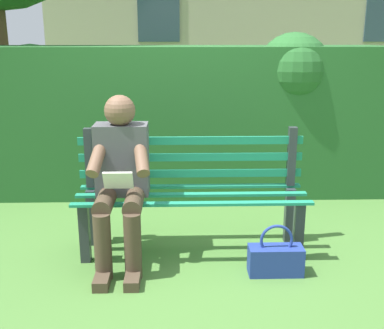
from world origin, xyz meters
name	(u,v)px	position (x,y,z in m)	size (l,w,h in m)	color
ground	(192,251)	(0.00, 0.00, 0.00)	(60.00, 60.00, 0.00)	#477533
park_bench	(191,190)	(0.00, -0.07, 0.46)	(1.71, 0.45, 0.92)	#2D3338
person_seated	(121,176)	(0.50, 0.10, 0.64)	(0.44, 0.73, 1.19)	#4C4C51
hedge_backdrop	(154,116)	(0.35, -1.50, 0.79)	(4.75, 0.88, 1.62)	#265B28
handbag	(276,259)	(-0.57, 0.37, 0.11)	(0.37, 0.15, 0.36)	navy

